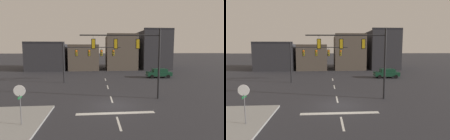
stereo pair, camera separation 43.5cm
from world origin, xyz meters
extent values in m
plane|color=#2B2B30|center=(0.00, 0.00, 0.00)|extent=(400.00, 400.00, 0.00)
cube|color=gray|center=(-7.78, -4.00, 0.07)|extent=(5.00, 8.00, 0.15)
cube|color=silver|center=(0.00, -2.00, 0.00)|extent=(6.40, 0.50, 0.01)
cube|color=silver|center=(0.00, -4.00, 0.00)|extent=(0.16, 2.40, 0.01)
cube|color=silver|center=(0.00, 2.00, 0.00)|extent=(0.16, 2.40, 0.01)
cube|color=silver|center=(0.00, 8.00, 0.00)|extent=(0.16, 2.40, 0.01)
cube|color=silver|center=(0.00, 14.00, 0.00)|extent=(0.16, 2.40, 0.01)
cylinder|color=black|center=(4.90, 1.93, 3.54)|extent=(0.20, 0.20, 7.09)
cylinder|color=black|center=(0.88, 2.12, 6.53)|extent=(8.03, 0.51, 0.12)
sphere|color=black|center=(4.90, 1.93, 7.14)|extent=(0.18, 0.18, 0.18)
cylinder|color=#56565B|center=(2.67, 2.04, 6.30)|extent=(0.03, 0.03, 0.35)
cube|color=gold|center=(2.67, 2.04, 5.67)|extent=(0.31, 0.25, 0.90)
sphere|color=red|center=(2.67, 2.17, 5.95)|extent=(0.20, 0.20, 0.20)
sphere|color=#2D2314|center=(2.67, 2.17, 5.67)|extent=(0.20, 0.20, 0.20)
sphere|color=black|center=(2.67, 2.17, 5.39)|extent=(0.20, 0.20, 0.20)
cube|color=black|center=(2.67, 2.02, 5.67)|extent=(0.42, 0.05, 1.02)
cylinder|color=#56565B|center=(0.44, 2.15, 6.30)|extent=(0.03, 0.03, 0.35)
cube|color=gold|center=(0.44, 2.15, 5.67)|extent=(0.31, 0.25, 0.90)
sphere|color=red|center=(0.44, 2.28, 5.95)|extent=(0.20, 0.20, 0.20)
sphere|color=#2D2314|center=(0.44, 2.28, 5.67)|extent=(0.20, 0.20, 0.20)
sphere|color=black|center=(0.44, 2.28, 5.39)|extent=(0.20, 0.20, 0.20)
cube|color=black|center=(0.44, 2.13, 5.67)|extent=(0.42, 0.05, 1.02)
cylinder|color=#56565B|center=(-1.79, 2.26, 6.30)|extent=(0.03, 0.03, 0.35)
cube|color=gold|center=(-1.79, 2.26, 5.67)|extent=(0.31, 0.25, 0.90)
sphere|color=red|center=(-1.78, 2.39, 5.95)|extent=(0.20, 0.20, 0.20)
sphere|color=#2D2314|center=(-1.78, 2.39, 5.67)|extent=(0.20, 0.20, 0.20)
sphere|color=black|center=(-1.78, 2.39, 5.39)|extent=(0.20, 0.20, 0.20)
cube|color=black|center=(-1.79, 2.24, 5.67)|extent=(0.42, 0.05, 1.02)
cylinder|color=black|center=(-6.47, 11.70, 3.03)|extent=(0.20, 0.20, 6.05)
cylinder|color=black|center=(-2.04, 12.33, 5.43)|extent=(8.88, 1.38, 0.12)
sphere|color=black|center=(-6.47, 11.70, 6.10)|extent=(0.18, 0.18, 0.18)
cylinder|color=#56565B|center=(-4.54, 11.97, 5.19)|extent=(0.03, 0.03, 0.35)
cube|color=gold|center=(-4.54, 11.97, 4.57)|extent=(0.33, 0.28, 0.90)
sphere|color=red|center=(-4.52, 11.84, 4.85)|extent=(0.20, 0.20, 0.20)
sphere|color=#2D2314|center=(-4.52, 11.84, 4.57)|extent=(0.20, 0.20, 0.20)
sphere|color=black|center=(-4.52, 11.84, 4.29)|extent=(0.20, 0.20, 0.20)
cube|color=black|center=(-4.54, 11.99, 4.57)|extent=(0.42, 0.09, 1.02)
cylinder|color=#56565B|center=(-2.61, 12.24, 5.19)|extent=(0.03, 0.03, 0.35)
cube|color=gold|center=(-2.61, 12.24, 4.57)|extent=(0.33, 0.28, 0.90)
sphere|color=red|center=(-2.60, 12.12, 4.85)|extent=(0.20, 0.20, 0.20)
sphere|color=#2D2314|center=(-2.60, 12.12, 4.57)|extent=(0.20, 0.20, 0.20)
sphere|color=black|center=(-2.60, 12.12, 4.29)|extent=(0.20, 0.20, 0.20)
cube|color=black|center=(-2.62, 12.26, 4.57)|extent=(0.42, 0.09, 1.02)
cylinder|color=#56565B|center=(-0.69, 12.52, 5.19)|extent=(0.03, 0.03, 0.35)
cube|color=gold|center=(-0.69, 12.52, 4.57)|extent=(0.33, 0.28, 0.90)
sphere|color=red|center=(-0.67, 12.39, 4.85)|extent=(0.20, 0.20, 0.20)
sphere|color=#2D2314|center=(-0.67, 12.39, 4.57)|extent=(0.20, 0.20, 0.20)
sphere|color=black|center=(-0.67, 12.39, 4.29)|extent=(0.20, 0.20, 0.20)
cube|color=black|center=(-0.69, 12.54, 4.57)|extent=(0.42, 0.09, 1.02)
cylinder|color=#56565B|center=(1.24, 12.79, 5.19)|extent=(0.03, 0.03, 0.35)
cube|color=gold|center=(1.24, 12.79, 4.57)|extent=(0.33, 0.28, 0.90)
sphere|color=red|center=(1.26, 12.66, 4.85)|extent=(0.20, 0.20, 0.20)
sphere|color=#2D2314|center=(1.26, 12.66, 4.57)|extent=(0.20, 0.20, 0.20)
sphere|color=black|center=(1.26, 12.66, 4.29)|extent=(0.20, 0.20, 0.20)
cube|color=black|center=(1.24, 12.81, 4.57)|extent=(0.42, 0.09, 1.02)
cylinder|color=#56565B|center=(-6.55, -3.92, 1.07)|extent=(0.06, 0.06, 2.15)
cylinder|color=white|center=(-6.55, -3.92, 2.45)|extent=(0.76, 0.03, 0.76)
cylinder|color=#B21414|center=(-6.55, -3.91, 2.45)|extent=(0.68, 0.03, 0.68)
cube|color=#19592D|center=(-6.55, -3.92, 2.00)|extent=(0.02, 0.64, 0.16)
cube|color=#143D28|center=(9.74, 15.27, 0.70)|extent=(4.44, 1.90, 0.70)
cube|color=#143D28|center=(9.89, 15.26, 1.33)|extent=(2.50, 1.65, 0.56)
cube|color=#2D3842|center=(9.13, 15.28, 1.31)|extent=(0.28, 1.53, 0.47)
cube|color=#2D3842|center=(11.06, 15.24, 1.31)|extent=(0.25, 1.52, 0.46)
cylinder|color=black|center=(8.27, 14.45, 0.32)|extent=(0.64, 0.23, 0.64)
cylinder|color=black|center=(8.31, 16.15, 0.32)|extent=(0.64, 0.23, 0.64)
cylinder|color=black|center=(11.17, 14.39, 0.32)|extent=(0.64, 0.23, 0.64)
cylinder|color=black|center=(11.21, 16.09, 0.32)|extent=(0.64, 0.23, 0.64)
sphere|color=silver|center=(7.55, 14.74, 0.75)|extent=(0.16, 0.16, 0.16)
sphere|color=silver|center=(7.58, 15.89, 0.75)|extent=(0.16, 0.16, 0.16)
cube|color=maroon|center=(11.92, 15.22, 0.78)|extent=(0.07, 1.37, 0.12)
cube|color=#2D2D33|center=(-13.37, 31.91, 3.17)|extent=(9.20, 12.17, 6.33)
cube|color=black|center=(-13.37, 26.13, 6.58)|extent=(9.20, 0.60, 0.50)
cube|color=brown|center=(-4.46, 31.27, 2.86)|extent=(7.18, 10.90, 5.71)
cube|color=#493F35|center=(-4.46, 26.13, 5.96)|extent=(7.18, 0.60, 0.50)
cube|color=brown|center=(4.77, 29.92, 4.15)|extent=(7.47, 8.20, 8.31)
cube|color=#493F35|center=(4.77, 26.13, 8.56)|extent=(7.47, 0.60, 0.50)
cube|color=#2D2D33|center=(13.47, 32.35, 4.82)|extent=(7.26, 13.05, 9.64)
cube|color=black|center=(13.47, 26.13, 9.89)|extent=(7.26, 0.60, 0.50)
camera|label=1|loc=(-1.52, -15.80, 5.16)|focal=28.56mm
camera|label=2|loc=(-1.09, -15.84, 5.16)|focal=28.56mm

